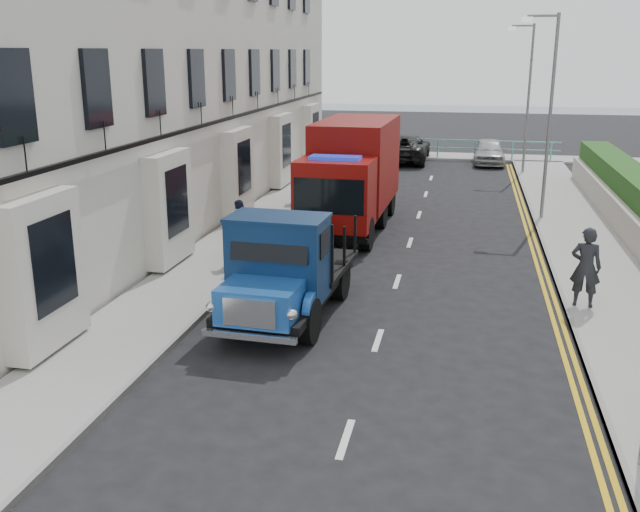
% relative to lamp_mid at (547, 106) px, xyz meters
% --- Properties ---
extents(ground, '(120.00, 120.00, 0.00)m').
position_rel_lamp_mid_xyz_m(ground, '(-4.18, -14.00, -4.00)').
color(ground, black).
rests_on(ground, ground).
extents(pavement_west, '(2.40, 38.00, 0.12)m').
position_rel_lamp_mid_xyz_m(pavement_west, '(-9.38, -5.00, -3.94)').
color(pavement_west, gray).
rests_on(pavement_west, ground).
extents(pavement_east, '(2.60, 38.00, 0.12)m').
position_rel_lamp_mid_xyz_m(pavement_east, '(1.12, -5.00, -3.94)').
color(pavement_east, gray).
rests_on(pavement_east, ground).
extents(promenade, '(30.00, 2.50, 0.12)m').
position_rel_lamp_mid_xyz_m(promenade, '(-4.18, 15.00, -3.94)').
color(promenade, gray).
rests_on(promenade, ground).
extents(sea_plane, '(120.00, 120.00, 0.00)m').
position_rel_lamp_mid_xyz_m(sea_plane, '(-4.18, 46.00, -4.00)').
color(sea_plane, slate).
rests_on(sea_plane, ground).
extents(terrace_west, '(6.31, 30.20, 14.25)m').
position_rel_lamp_mid_xyz_m(terrace_west, '(-13.65, -1.00, 3.17)').
color(terrace_west, beige).
rests_on(terrace_west, ground).
extents(seafront_railing, '(13.00, 0.08, 1.11)m').
position_rel_lamp_mid_xyz_m(seafront_railing, '(-4.18, 14.20, -3.42)').
color(seafront_railing, '#59B2A5').
rests_on(seafront_railing, ground).
extents(lamp_mid, '(1.23, 0.18, 7.00)m').
position_rel_lamp_mid_xyz_m(lamp_mid, '(0.00, 0.00, 0.00)').
color(lamp_mid, slate).
rests_on(lamp_mid, ground).
extents(lamp_far, '(1.23, 0.18, 7.00)m').
position_rel_lamp_mid_xyz_m(lamp_far, '(0.00, 10.00, 0.00)').
color(lamp_far, slate).
rests_on(lamp_far, ground).
extents(bedford_lorry, '(2.31, 5.26, 2.44)m').
position_rel_lamp_mid_xyz_m(bedford_lorry, '(-6.37, -11.51, -2.88)').
color(bedford_lorry, black).
rests_on(bedford_lorry, ground).
extents(red_lorry, '(2.48, 6.86, 3.56)m').
position_rel_lamp_mid_xyz_m(red_lorry, '(-6.30, -2.41, -2.10)').
color(red_lorry, black).
rests_on(red_lorry, ground).
extents(parked_car_front, '(1.93, 3.89, 1.28)m').
position_rel_lamp_mid_xyz_m(parked_car_front, '(-6.96, -7.00, -3.36)').
color(parked_car_front, black).
rests_on(parked_car_front, ground).
extents(parked_car_mid, '(1.50, 3.84, 1.25)m').
position_rel_lamp_mid_xyz_m(parked_car_mid, '(-7.78, -7.00, -3.37)').
color(parked_car_mid, '#64BDD7').
rests_on(parked_car_mid, ground).
extents(parked_car_rear, '(2.74, 5.42, 1.51)m').
position_rel_lamp_mid_xyz_m(parked_car_rear, '(-7.32, 0.24, -3.24)').
color(parked_car_rear, '#B2B1B6').
rests_on(parked_car_rear, ground).
extents(seafront_car_left, '(2.47, 5.27, 1.46)m').
position_rel_lamp_mid_xyz_m(seafront_car_left, '(-5.87, 13.00, -3.27)').
color(seafront_car_left, black).
rests_on(seafront_car_left, ground).
extents(seafront_car_right, '(1.60, 3.93, 1.34)m').
position_rel_lamp_mid_xyz_m(seafront_car_right, '(-1.44, 13.00, -3.33)').
color(seafront_car_right, '#A3A3A7').
rests_on(seafront_car_right, ground).
extents(pedestrian_east_near, '(0.76, 0.57, 1.87)m').
position_rel_lamp_mid_xyz_m(pedestrian_east_near, '(0.22, -9.28, -2.94)').
color(pedestrian_east_near, black).
rests_on(pedestrian_east_near, pavement_east).
extents(pedestrian_west_near, '(1.08, 0.98, 1.77)m').
position_rel_lamp_mid_xyz_m(pedestrian_west_near, '(-8.58, -7.49, -2.99)').
color(pedestrian_west_near, black).
rests_on(pedestrian_west_near, pavement_west).
extents(pedestrian_west_far, '(0.89, 0.66, 1.65)m').
position_rel_lamp_mid_xyz_m(pedestrian_west_far, '(-8.82, 0.99, -3.05)').
color(pedestrian_west_far, '#40352E').
rests_on(pedestrian_west_far, pavement_west).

